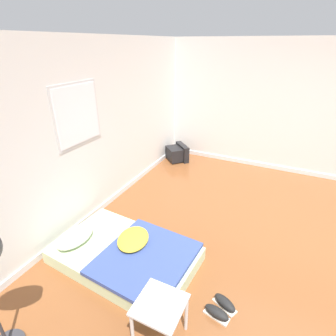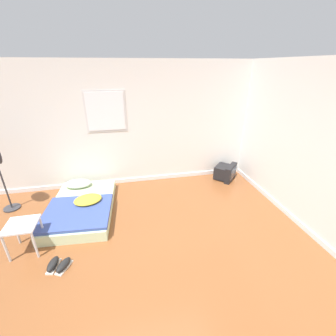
% 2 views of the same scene
% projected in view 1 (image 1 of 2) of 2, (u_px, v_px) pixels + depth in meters
% --- Properties ---
extents(ground_plane, '(20.00, 20.00, 0.00)m').
position_uv_depth(ground_plane, '(300.00, 262.00, 3.30)').
color(ground_plane, brown).
extents(wall_back, '(7.79, 0.08, 2.60)m').
position_uv_depth(wall_back, '(98.00, 131.00, 3.93)').
color(wall_back, white).
rests_on(wall_back, ground_plane).
extents(wall_right, '(0.08, 8.40, 2.60)m').
position_uv_depth(wall_right, '(319.00, 113.00, 4.95)').
color(wall_right, white).
rests_on(wall_right, ground_plane).
extents(mattress_bed, '(1.20, 1.80, 0.33)m').
position_uv_depth(mattress_bed, '(125.00, 254.00, 3.26)').
color(mattress_bed, beige).
rests_on(mattress_bed, ground_plane).
extents(crt_tv, '(0.62, 0.62, 0.37)m').
position_uv_depth(crt_tv, '(177.00, 153.00, 6.07)').
color(crt_tv, black).
rests_on(crt_tv, ground_plane).
extents(side_stool, '(0.41, 0.41, 0.47)m').
position_uv_depth(side_stool, '(160.00, 310.00, 2.29)').
color(side_stool, silver).
rests_on(side_stool, ground_plane).
extents(sneaker_pair, '(0.33, 0.33, 0.10)m').
position_uv_depth(sneaker_pair, '(221.00, 308.00, 2.67)').
color(sneaker_pair, silver).
rests_on(sneaker_pair, ground_plane).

